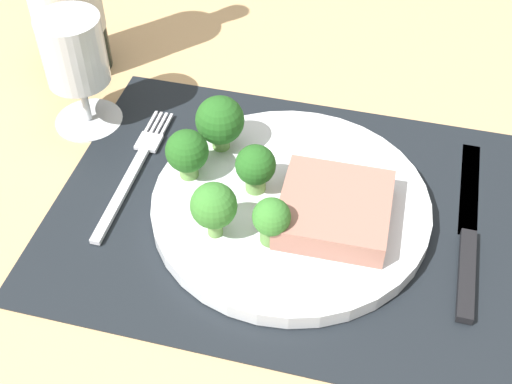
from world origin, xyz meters
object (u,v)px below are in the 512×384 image
object	(u,v)px
steak	(335,209)
knife	(468,237)
wine_glass	(75,58)
fork	(134,170)
plate	(291,206)

from	to	relation	value
steak	knife	bearing A→B (deg)	8.60
knife	wine_glass	world-z (taller)	wine_glass
fork	wine_glass	world-z (taller)	wine_glass
plate	steak	distance (cm)	4.96
steak	knife	xyz separation A→B (cm)	(12.40, 1.87, -2.56)
steak	knife	world-z (taller)	steak
steak	wine_glass	size ratio (longest dim) A/B	0.77
fork	steak	bearing A→B (deg)	-6.68
fork	knife	xyz separation A→B (cm)	(33.31, -0.89, 0.05)
knife	wine_glass	xyz separation A→B (cm)	(-41.22, 7.57, 7.72)
knife	wine_glass	size ratio (longest dim) A/B	1.78
fork	wine_glass	distance (cm)	12.95
plate	fork	distance (cm)	16.68
fork	wine_glass	bearing A→B (deg)	140.66
fork	plate	bearing A→B (deg)	-4.04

